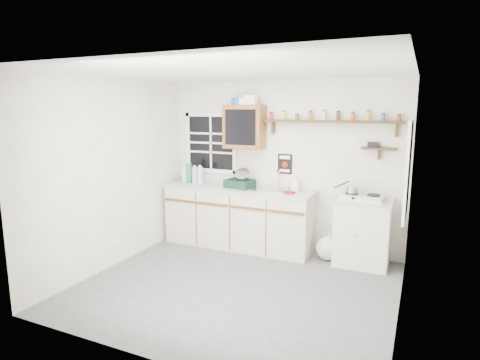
{
  "coord_description": "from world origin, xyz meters",
  "views": [
    {
      "loc": [
        1.91,
        -4.08,
        2.1
      ],
      "look_at": [
        -0.21,
        0.55,
        1.19
      ],
      "focal_mm": 30.0,
      "sensor_mm": 36.0,
      "label": 1
    }
  ],
  "objects_px": {
    "main_cabinet": "(238,217)",
    "right_cabinet": "(362,232)",
    "spice_shelf": "(331,121)",
    "hotplate": "(363,197)",
    "dish_rack": "(241,181)",
    "upper_cabinet": "(244,127)"
  },
  "relations": [
    {
      "from": "hotplate",
      "to": "dish_rack",
      "type": "bearing_deg",
      "value": -172.26
    },
    {
      "from": "right_cabinet",
      "to": "hotplate",
      "type": "bearing_deg",
      "value": -137.92
    },
    {
      "from": "dish_rack",
      "to": "upper_cabinet",
      "type": "bearing_deg",
      "value": 101.29
    },
    {
      "from": "spice_shelf",
      "to": "dish_rack",
      "type": "relative_size",
      "value": 4.25
    },
    {
      "from": "main_cabinet",
      "to": "dish_rack",
      "type": "relative_size",
      "value": 5.15
    },
    {
      "from": "upper_cabinet",
      "to": "right_cabinet",
      "type": "bearing_deg",
      "value": -3.76
    },
    {
      "from": "upper_cabinet",
      "to": "hotplate",
      "type": "height_order",
      "value": "upper_cabinet"
    },
    {
      "from": "main_cabinet",
      "to": "right_cabinet",
      "type": "distance_m",
      "value": 1.84
    },
    {
      "from": "right_cabinet",
      "to": "spice_shelf",
      "type": "xyz_separation_m",
      "value": [
        -0.52,
        0.19,
        1.47
      ]
    },
    {
      "from": "main_cabinet",
      "to": "spice_shelf",
      "type": "distance_m",
      "value": 1.98
    },
    {
      "from": "right_cabinet",
      "to": "spice_shelf",
      "type": "distance_m",
      "value": 1.57
    },
    {
      "from": "right_cabinet",
      "to": "dish_rack",
      "type": "height_order",
      "value": "dish_rack"
    },
    {
      "from": "right_cabinet",
      "to": "hotplate",
      "type": "xyz_separation_m",
      "value": [
        -0.02,
        -0.02,
        0.49
      ]
    },
    {
      "from": "right_cabinet",
      "to": "upper_cabinet",
      "type": "xyz_separation_m",
      "value": [
        -1.8,
        0.12,
        1.37
      ]
    },
    {
      "from": "main_cabinet",
      "to": "right_cabinet",
      "type": "xyz_separation_m",
      "value": [
        1.83,
        0.03,
        -0.01
      ]
    },
    {
      "from": "main_cabinet",
      "to": "spice_shelf",
      "type": "xyz_separation_m",
      "value": [
        1.31,
        0.21,
        1.47
      ]
    },
    {
      "from": "main_cabinet",
      "to": "spice_shelf",
      "type": "relative_size",
      "value": 1.21
    },
    {
      "from": "main_cabinet",
      "to": "dish_rack",
      "type": "distance_m",
      "value": 0.56
    },
    {
      "from": "dish_rack",
      "to": "spice_shelf",
      "type": "bearing_deg",
      "value": 19.58
    },
    {
      "from": "right_cabinet",
      "to": "spice_shelf",
      "type": "height_order",
      "value": "spice_shelf"
    },
    {
      "from": "right_cabinet",
      "to": "upper_cabinet",
      "type": "distance_m",
      "value": 2.26
    },
    {
      "from": "upper_cabinet",
      "to": "main_cabinet",
      "type": "bearing_deg",
      "value": -103.68
    }
  ]
}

